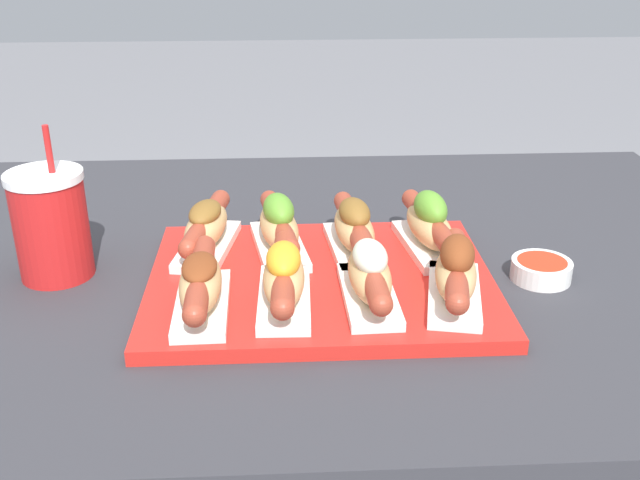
% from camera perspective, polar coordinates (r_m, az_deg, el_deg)
% --- Properties ---
extents(patio_table, '(1.30, 0.87, 0.71)m').
position_cam_1_polar(patio_table, '(1.23, -0.59, -16.09)').
color(patio_table, '#333338').
rests_on(patio_table, ground_plane).
extents(serving_tray, '(0.43, 0.33, 0.02)m').
position_cam_1_polar(serving_tray, '(0.95, 0.06, -3.20)').
color(serving_tray, red).
rests_on(serving_tray, patio_table).
extents(hot_dog_0, '(0.06, 0.20, 0.06)m').
position_cam_1_polar(hot_dog_0, '(0.86, -9.08, -3.33)').
color(hot_dog_0, white).
rests_on(hot_dog_0, serving_tray).
extents(hot_dog_1, '(0.06, 0.20, 0.07)m').
position_cam_1_polar(hot_dog_1, '(0.87, -2.77, -2.83)').
color(hot_dog_1, white).
rests_on(hot_dog_1, serving_tray).
extents(hot_dog_2, '(0.06, 0.20, 0.07)m').
position_cam_1_polar(hot_dog_2, '(0.87, 3.79, -2.60)').
color(hot_dog_2, white).
rests_on(hot_dog_2, serving_tray).
extents(hot_dog_3, '(0.09, 0.19, 0.08)m').
position_cam_1_polar(hot_dog_3, '(0.89, 10.31, -2.43)').
color(hot_dog_3, white).
rests_on(hot_dog_3, serving_tray).
extents(hot_dog_4, '(0.08, 0.19, 0.07)m').
position_cam_1_polar(hot_dog_4, '(1.01, -8.67, 0.95)').
color(hot_dog_4, white).
rests_on(hot_dog_4, serving_tray).
extents(hot_dog_5, '(0.08, 0.19, 0.08)m').
position_cam_1_polar(hot_dog_5, '(1.00, -3.15, 1.06)').
color(hot_dog_5, white).
rests_on(hot_dog_5, serving_tray).
extents(hot_dog_6, '(0.07, 0.20, 0.07)m').
position_cam_1_polar(hot_dog_6, '(0.99, 2.62, 0.88)').
color(hot_dog_6, white).
rests_on(hot_dog_6, serving_tray).
extents(hot_dog_7, '(0.08, 0.19, 0.08)m').
position_cam_1_polar(hot_dog_7, '(1.01, 8.33, 1.16)').
color(hot_dog_7, white).
rests_on(hot_dog_7, serving_tray).
extents(sauce_bowl, '(0.08, 0.08, 0.03)m').
position_cam_1_polar(sauce_bowl, '(1.01, 16.50, -2.13)').
color(sauce_bowl, white).
rests_on(sauce_bowl, patio_table).
extents(drink_cup, '(0.10, 0.10, 0.20)m').
position_cam_1_polar(drink_cup, '(1.01, -19.81, 1.11)').
color(drink_cup, red).
rests_on(drink_cup, patio_table).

